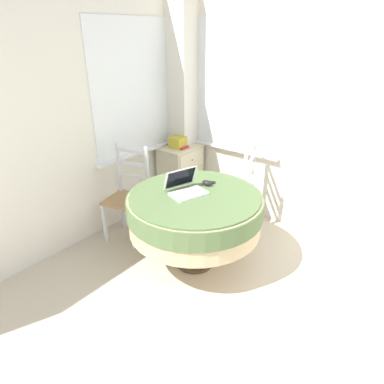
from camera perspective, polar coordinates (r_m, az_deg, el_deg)
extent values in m
cube|color=white|center=(3.26, -28.18, 8.30)|extent=(4.39, 0.06, 2.55)
cube|color=white|center=(3.92, -9.94, 16.57)|extent=(1.10, 0.01, 1.42)
cube|color=white|center=(4.07, -8.90, 6.46)|extent=(1.18, 0.07, 0.02)
cube|color=white|center=(4.03, 7.59, 16.96)|extent=(0.01, 1.10, 1.42)
cube|color=white|center=(4.17, 6.81, 7.08)|extent=(0.07, 1.18, 0.02)
cube|color=white|center=(4.35, -1.57, 14.92)|extent=(0.28, 0.28, 2.55)
cylinder|color=#4C3D2D|center=(3.42, 0.42, -11.49)|extent=(0.36, 0.36, 0.03)
cylinder|color=#4C3D2D|center=(3.22, 0.44, -6.33)|extent=(0.11, 0.11, 0.69)
cylinder|color=#CCB284|center=(3.12, 0.46, -3.45)|extent=(1.21, 1.21, 0.33)
cylinder|color=#567042|center=(3.09, 0.46, -2.22)|extent=(1.23, 1.23, 0.17)
cylinder|color=#567042|center=(3.04, 0.47, -0.62)|extent=(1.18, 1.18, 0.02)
cube|color=white|center=(3.04, -0.55, -0.27)|extent=(0.36, 0.29, 0.02)
cube|color=silver|center=(3.05, -0.71, 0.00)|extent=(0.30, 0.20, 0.00)
cube|color=white|center=(3.10, -1.96, 2.37)|extent=(0.33, 0.17, 0.19)
cube|color=black|center=(3.10, -1.91, 2.37)|extent=(0.29, 0.15, 0.17)
ellipsoid|color=black|center=(3.22, 2.51, 1.52)|extent=(0.06, 0.10, 0.05)
cube|color=black|center=(3.29, 2.86, 1.66)|extent=(0.09, 0.13, 0.01)
cube|color=black|center=(3.28, 2.87, 1.75)|extent=(0.07, 0.09, 0.00)
cube|color=#A87F51|center=(3.66, -10.95, -1.33)|extent=(0.48, 0.49, 0.02)
cube|color=silver|center=(3.74, -14.33, -5.05)|extent=(0.04, 0.04, 0.44)
cube|color=silver|center=(3.56, -9.82, -6.30)|extent=(0.04, 0.04, 0.44)
cube|color=silver|center=(3.98, -11.42, -2.83)|extent=(0.04, 0.04, 0.44)
cube|color=silver|center=(3.80, -7.07, -3.87)|extent=(0.04, 0.04, 0.44)
cube|color=silver|center=(3.77, -12.08, 4.07)|extent=(0.04, 0.04, 0.55)
cube|color=silver|center=(3.58, -7.50, 3.31)|extent=(0.04, 0.04, 0.55)
cube|color=silver|center=(3.60, -10.09, 6.76)|extent=(0.11, 0.34, 0.04)
cube|color=silver|center=(3.65, -9.92, 4.65)|extent=(0.11, 0.34, 0.04)
cube|color=silver|center=(3.70, -9.76, 2.60)|extent=(0.11, 0.34, 0.04)
cube|color=#A87F51|center=(3.86, 6.77, 0.49)|extent=(0.49, 0.48, 0.02)
cube|color=silver|center=(4.16, 5.07, -1.07)|extent=(0.04, 0.04, 0.44)
cube|color=silver|center=(3.86, 3.44, -3.21)|extent=(0.04, 0.04, 0.44)
cube|color=silver|center=(4.08, 9.59, -1.89)|extent=(0.04, 0.04, 0.44)
cube|color=silver|center=(3.78, 8.30, -4.14)|extent=(0.04, 0.04, 0.44)
cube|color=silver|center=(3.88, 10.14, 4.86)|extent=(0.04, 0.04, 0.55)
cube|color=silver|center=(3.56, 8.81, 3.06)|extent=(0.04, 0.04, 0.55)
cube|color=silver|center=(3.65, 9.74, 7.03)|extent=(0.34, 0.11, 0.04)
cube|color=silver|center=(3.69, 9.58, 4.95)|extent=(0.34, 0.11, 0.04)
cube|color=silver|center=(3.74, 9.42, 2.92)|extent=(0.34, 0.11, 0.04)
cube|color=beige|center=(4.45, -1.91, 2.92)|extent=(0.51, 0.36, 0.73)
cube|color=beige|center=(4.32, -1.99, 7.54)|extent=(0.54, 0.39, 0.02)
cube|color=beige|center=(4.25, -0.04, 5.38)|extent=(0.45, 0.01, 0.21)
sphere|color=olive|center=(4.24, 0.05, 5.35)|extent=(0.02, 0.02, 0.02)
cube|color=beige|center=(4.34, -0.04, 2.34)|extent=(0.45, 0.01, 0.21)
sphere|color=olive|center=(4.34, 0.05, 2.32)|extent=(0.02, 0.02, 0.02)
cube|color=beige|center=(4.44, -0.03, -0.56)|extent=(0.45, 0.01, 0.21)
sphere|color=olive|center=(4.44, 0.05, -0.59)|extent=(0.02, 0.02, 0.02)
cube|color=gold|center=(4.25, -2.39, 8.30)|extent=(0.17, 0.17, 0.13)
cube|color=#BC3338|center=(4.26, -2.11, 7.58)|extent=(0.13, 0.20, 0.02)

